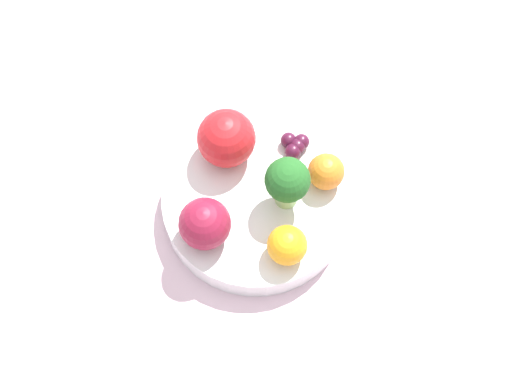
% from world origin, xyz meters
% --- Properties ---
extents(ground_plane, '(6.00, 6.00, 0.00)m').
position_xyz_m(ground_plane, '(0.00, 0.00, 0.00)').
color(ground_plane, gray).
extents(table_surface, '(1.20, 1.20, 0.02)m').
position_xyz_m(table_surface, '(0.00, 0.00, 0.01)').
color(table_surface, silver).
rests_on(table_surface, ground_plane).
extents(bowl, '(0.19, 0.19, 0.03)m').
position_xyz_m(bowl, '(0.00, 0.00, 0.04)').
color(bowl, white).
rests_on(bowl, table_surface).
extents(broccoli, '(0.04, 0.04, 0.06)m').
position_xyz_m(broccoli, '(0.02, 0.02, 0.09)').
color(broccoli, '#99C17A').
rests_on(broccoli, bowl).
extents(apple_red, '(0.06, 0.06, 0.06)m').
position_xyz_m(apple_red, '(-0.05, 0.02, 0.08)').
color(apple_red, red).
rests_on(apple_red, bowl).
extents(apple_green, '(0.05, 0.05, 0.05)m').
position_xyz_m(apple_green, '(-0.01, -0.06, 0.08)').
color(apple_green, maroon).
rests_on(apple_green, bowl).
extents(orange_front, '(0.04, 0.04, 0.04)m').
position_xyz_m(orange_front, '(0.04, 0.06, 0.07)').
color(orange_front, orange).
rests_on(orange_front, bowl).
extents(orange_back, '(0.04, 0.04, 0.04)m').
position_xyz_m(orange_back, '(0.06, -0.03, 0.07)').
color(orange_back, orange).
rests_on(orange_back, bowl).
extents(grape_cluster, '(0.03, 0.03, 0.02)m').
position_xyz_m(grape_cluster, '(-0.00, 0.07, 0.06)').
color(grape_cluster, '#47142D').
rests_on(grape_cluster, bowl).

